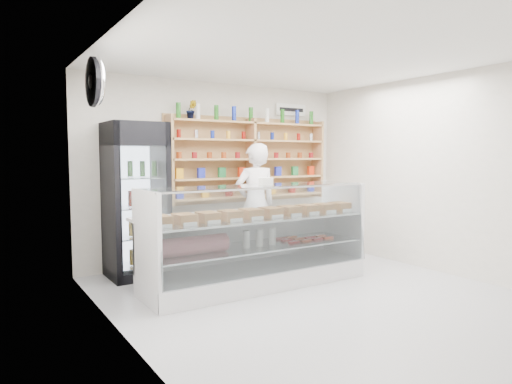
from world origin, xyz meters
TOP-DOWN VIEW (x-y plane):
  - room at (0.00, 0.00)m, footprint 5.00×5.00m
  - display_counter at (-0.31, 0.89)m, footprint 2.95×0.88m
  - shop_worker at (0.29, 1.87)m, footprint 0.70×0.49m
  - drinks_cooler at (-1.48, 2.13)m, footprint 0.76×0.74m
  - wall_shelving at (0.50, 2.34)m, footprint 2.84×0.28m
  - potted_plant at (-0.54, 2.34)m, footprint 0.19×0.17m
  - security_mirror at (-2.17, 1.20)m, footprint 0.15×0.50m
  - wall_sign at (1.40, 2.47)m, footprint 0.62×0.03m

SIDE VIEW (x-z plane):
  - display_counter at x=-0.31m, z-range -0.29..1.00m
  - shop_worker at x=0.29m, z-range 0.00..1.84m
  - drinks_cooler at x=-1.48m, z-range 0.00..2.10m
  - room at x=0.00m, z-range -1.10..3.90m
  - wall_shelving at x=0.50m, z-range 0.93..2.26m
  - potted_plant at x=-0.54m, z-range 2.20..2.48m
  - security_mirror at x=-2.17m, z-range 2.20..2.70m
  - wall_sign at x=1.40m, z-range 2.35..2.55m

